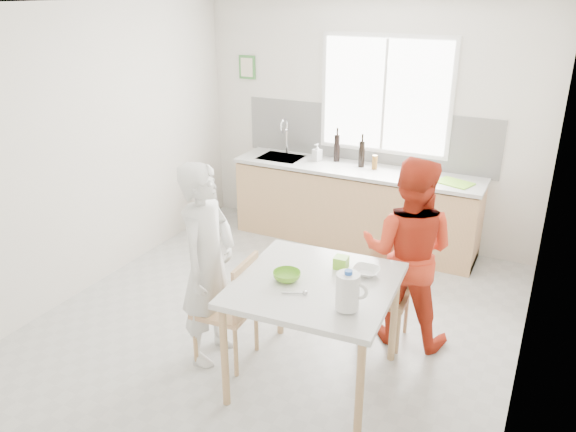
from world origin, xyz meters
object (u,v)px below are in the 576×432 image
at_px(person_red, 408,252).
at_px(bowl_white, 366,271).
at_px(dining_table, 315,293).
at_px(wine_bottle_b, 362,154).
at_px(bowl_green, 287,276).
at_px(milk_jug, 348,291).
at_px(wine_bottle_a, 337,148).
at_px(chair_left, 233,305).
at_px(person_white, 208,264).
at_px(chair_far, 387,288).

xyz_separation_m(person_red, bowl_white, (-0.15, -0.60, 0.07)).
bearing_deg(dining_table, bowl_white, 43.50).
distance_m(dining_table, bowl_white, 0.41).
relative_size(dining_table, person_red, 0.73).
relative_size(bowl_white, wine_bottle_b, 0.66).
distance_m(bowl_green, milk_jug, 0.58).
height_order(milk_jug, wine_bottle_a, wine_bottle_a).
bearing_deg(chair_left, person_white, -90.00).
height_order(chair_far, bowl_green, bowl_green).
bearing_deg(person_red, dining_table, 59.74).
height_order(chair_left, wine_bottle_b, wine_bottle_b).
relative_size(person_white, wine_bottle_a, 5.12).
relative_size(dining_table, person_white, 0.72).
height_order(dining_table, person_red, person_red).
xyz_separation_m(person_white, bowl_white, (1.17, 0.33, 0.06)).
bearing_deg(bowl_white, chair_left, -162.01).
bearing_deg(chair_left, chair_far, 128.23).
distance_m(chair_far, person_red, 0.38).
xyz_separation_m(bowl_green, milk_jug, (0.54, -0.20, 0.12)).
distance_m(person_white, bowl_white, 1.21).
relative_size(person_red, wine_bottle_a, 5.03).
distance_m(person_white, wine_bottle_a, 2.72).
bearing_deg(bowl_green, dining_table, 17.73).
relative_size(wine_bottle_a, wine_bottle_b, 1.07).
height_order(dining_table, wine_bottle_a, wine_bottle_a).
xyz_separation_m(milk_jug, wine_bottle_a, (-1.25, 2.91, 0.08)).
xyz_separation_m(person_red, wine_bottle_b, (-1.01, 1.70, 0.27)).
xyz_separation_m(chair_left, wine_bottle_a, (-0.23, 2.70, 0.58)).
bearing_deg(milk_jug, bowl_green, 156.28).
bearing_deg(milk_jug, chair_far, 88.64).
height_order(dining_table, bowl_white, bowl_white).
distance_m(wine_bottle_a, wine_bottle_b, 0.34).
bearing_deg(wine_bottle_b, chair_far, -63.34).
height_order(person_red, milk_jug, person_red).
xyz_separation_m(wine_bottle_a, wine_bottle_b, (0.33, -0.08, -0.01)).
xyz_separation_m(person_white, wine_bottle_b, (0.30, 2.63, 0.25)).
xyz_separation_m(person_white, wine_bottle_a, (-0.03, 2.71, 0.26)).
height_order(dining_table, chair_left, chair_left).
bearing_deg(wine_bottle_a, wine_bottle_b, -13.39).
bearing_deg(bowl_green, chair_far, 61.17).
xyz_separation_m(person_white, bowl_green, (0.69, -0.01, 0.07)).
height_order(person_white, person_red, person_white).
relative_size(dining_table, chair_left, 1.30).
xyz_separation_m(chair_far, person_red, (0.14, 0.04, 0.35)).
distance_m(chair_left, bowl_white, 1.08).
relative_size(chair_left, bowl_green, 4.49).
xyz_separation_m(chair_far, person_white, (-1.18, -0.89, 0.37)).
height_order(bowl_green, wine_bottle_b, wine_bottle_b).
relative_size(chair_far, person_red, 0.51).
bearing_deg(person_red, bowl_white, 72.08).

